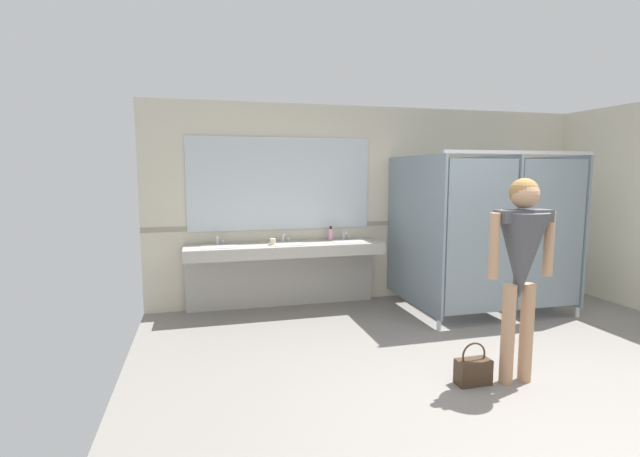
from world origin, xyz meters
name	(u,v)px	position (x,y,z in m)	size (l,w,h in m)	color
ground_plane	(525,398)	(0.00, 0.00, -0.05)	(6.40, 6.49, 0.10)	gray
wall_back	(383,204)	(0.00, 3.00, 1.32)	(6.40, 0.12, 2.63)	beige
wall_back_tile_band	(385,223)	(0.00, 2.94, 1.05)	(6.40, 0.01, 0.06)	#9E937F
vanity_counter	(284,261)	(-1.46, 2.73, 0.63)	(2.47, 0.55, 0.97)	#B2ADA3
mirror_panel	(281,184)	(-1.46, 2.93, 1.60)	(2.37, 0.02, 1.19)	silver
bathroom_stalls	(489,230)	(1.00, 1.98, 1.04)	(1.93, 1.50, 1.99)	gray
person_standing	(521,255)	(0.04, 0.18, 1.09)	(0.59, 0.40, 1.71)	tan
handbag	(473,370)	(-0.32, 0.24, 0.12)	(0.29, 0.14, 0.36)	#3F2D1E
soap_dispenser	(331,234)	(-0.82, 2.81, 0.94)	(0.07, 0.07, 0.19)	#D899B2
paper_cup	(273,242)	(-1.63, 2.59, 0.90)	(0.07, 0.07, 0.08)	beige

